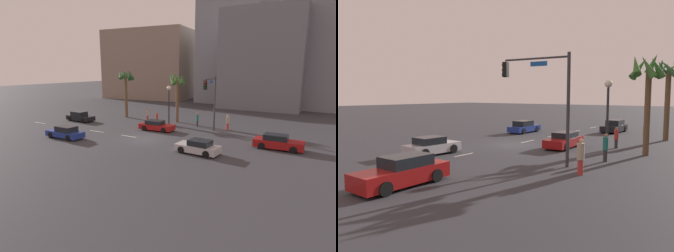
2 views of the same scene
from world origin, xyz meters
TOP-DOWN VIEW (x-y plane):
  - ground_plane at (0.00, 0.00)m, footprint 220.00×220.00m
  - lane_stripe_0 at (-18.00, 0.00)m, footprint 2.16×0.14m
  - lane_stripe_1 at (-12.82, 0.00)m, footprint 1.82×0.14m
  - lane_stripe_2 at (-7.15, 0.00)m, footprint 2.28×0.14m
  - lane_stripe_3 at (-2.31, 0.00)m, footprint 2.08×0.14m
  - lane_stripe_4 at (5.90, 0.00)m, footprint 1.83×0.14m
  - car_0 at (13.10, 3.10)m, footprint 4.49×1.85m
  - car_1 at (-14.28, 3.92)m, footprint 4.35×1.88m
  - car_2 at (7.12, -1.97)m, footprint 4.05×1.99m
  - car_3 at (-7.86, -4.08)m, footprint 4.51×1.81m
  - car_4 at (-1.23, 4.18)m, footprint 4.43×1.96m
  - traffic_signal at (5.17, 6.07)m, footprint 0.73×4.55m
  - streetlamp at (-1.41, 7.57)m, footprint 0.56×0.56m
  - pedestrian_0 at (-3.37, 7.65)m, footprint 0.47×0.47m
  - pedestrian_1 at (6.28, 8.88)m, footprint 0.52×0.52m
  - pedestrian_2 at (-5.95, 9.17)m, footprint 0.52×0.52m
  - pedestrian_3 at (2.21, 8.76)m, footprint 0.40×0.40m
  - palm_tree_0 at (-10.43, 9.94)m, footprint 2.61×2.64m
  - palm_tree_1 at (-1.58, 10.21)m, footprint 2.52×2.64m

SIDE VIEW (x-z plane):
  - ground_plane at x=0.00m, z-range 0.00..0.00m
  - lane_stripe_0 at x=-18.00m, z-range 0.00..0.01m
  - lane_stripe_1 at x=-12.82m, z-range 0.00..0.01m
  - lane_stripe_2 at x=-7.15m, z-range 0.00..0.01m
  - lane_stripe_3 at x=-2.31m, z-range 0.00..0.01m
  - lane_stripe_4 at x=5.90m, z-range 0.00..0.01m
  - car_4 at x=-1.23m, z-range -0.04..1.20m
  - car_2 at x=7.12m, z-range -0.04..1.22m
  - car_3 at x=-7.86m, z-range -0.06..1.29m
  - car_1 at x=-14.28m, z-range -0.06..1.33m
  - car_0 at x=13.10m, z-range -0.05..1.35m
  - pedestrian_0 at x=-3.37m, z-range 0.05..1.72m
  - pedestrian_3 at x=2.21m, z-range 0.06..1.84m
  - pedestrian_2 at x=-5.95m, z-range 0.05..1.87m
  - pedestrian_1 at x=6.28m, z-range 0.05..1.98m
  - streetlamp at x=-1.41m, z-range 1.13..6.44m
  - traffic_signal at x=5.17m, z-range 1.13..7.77m
  - palm_tree_1 at x=-1.58m, z-range 1.80..8.92m
  - palm_tree_0 at x=-10.43m, z-range 1.75..9.23m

